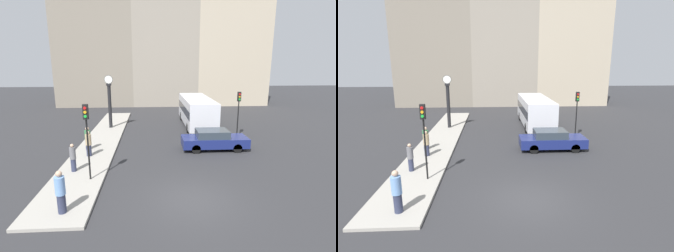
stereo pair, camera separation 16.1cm
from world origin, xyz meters
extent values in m
plane|color=#2D2D30|center=(0.00, 0.00, 0.00)|extent=(120.00, 120.00, 0.00)
cube|color=#A39E93|center=(-5.85, 9.56, 0.07)|extent=(2.83, 23.13, 0.14)
cube|color=gray|center=(-9.76, 28.68, 7.20)|extent=(10.84, 5.00, 14.41)
cube|color=gray|center=(0.26, 28.68, 9.87)|extent=(9.19, 5.00, 19.73)
cube|color=#B7A88E|center=(10.02, 28.68, 7.37)|extent=(10.33, 5.00, 14.74)
cube|color=navy|center=(2.71, 7.11, 0.61)|extent=(4.73, 1.83, 0.67)
cube|color=#2D3842|center=(2.52, 7.11, 1.20)|extent=(2.27, 1.65, 0.53)
cylinder|color=black|center=(4.17, 7.92, 0.32)|extent=(0.64, 0.22, 0.64)
cylinder|color=black|center=(4.17, 6.31, 0.32)|extent=(0.64, 0.22, 0.64)
cylinder|color=black|center=(1.24, 7.92, 0.32)|extent=(0.64, 0.22, 0.64)
cylinder|color=black|center=(1.24, 6.31, 0.32)|extent=(0.64, 0.22, 0.64)
cube|color=silver|center=(2.62, 14.53, 1.59)|extent=(2.57, 8.63, 2.45)
cube|color=#1E232D|center=(2.62, 14.53, 1.74)|extent=(2.60, 8.46, 0.73)
cylinder|color=black|center=(3.77, 17.21, 0.45)|extent=(0.28, 0.90, 0.90)
cylinder|color=black|center=(1.48, 17.21, 0.45)|extent=(0.28, 0.90, 0.90)
cylinder|color=black|center=(3.77, 11.85, 0.45)|extent=(0.28, 0.90, 0.90)
cylinder|color=black|center=(1.48, 11.85, 0.45)|extent=(0.28, 0.90, 0.90)
cylinder|color=black|center=(-5.12, 2.27, 1.77)|extent=(0.09, 0.09, 3.26)
cube|color=black|center=(-5.12, 2.27, 3.78)|extent=(0.26, 0.20, 0.76)
cylinder|color=red|center=(-5.12, 2.15, 3.99)|extent=(0.15, 0.04, 0.15)
cylinder|color=orange|center=(-5.12, 2.15, 3.78)|extent=(0.15, 0.04, 0.15)
cylinder|color=green|center=(-5.12, 2.15, 3.57)|extent=(0.15, 0.04, 0.15)
cylinder|color=black|center=(5.23, 9.71, 1.57)|extent=(0.09, 0.09, 3.14)
cube|color=black|center=(5.23, 9.71, 3.52)|extent=(0.26, 0.20, 0.76)
cylinder|color=red|center=(5.23, 9.59, 3.73)|extent=(0.15, 0.04, 0.15)
cylinder|color=orange|center=(5.23, 9.59, 3.52)|extent=(0.15, 0.04, 0.15)
cylinder|color=green|center=(5.23, 9.59, 3.31)|extent=(0.15, 0.04, 0.15)
cylinder|color=black|center=(-5.73, 13.78, 2.13)|extent=(0.32, 0.32, 3.98)
cube|color=black|center=(-5.73, 13.78, 4.21)|extent=(0.41, 0.41, 0.19)
cylinder|color=black|center=(-5.73, 13.78, 4.67)|extent=(0.78, 0.04, 0.78)
cylinder|color=white|center=(-5.73, 13.78, 4.67)|extent=(0.72, 0.06, 0.72)
cylinder|color=#2D334C|center=(-6.37, 7.27, 0.50)|extent=(0.34, 0.34, 0.72)
cylinder|color=#387A47|center=(-6.37, 7.27, 1.19)|extent=(0.40, 0.40, 0.67)
sphere|color=tan|center=(-6.37, 7.27, 1.66)|extent=(0.25, 0.25, 0.25)
cylinder|color=#2D334C|center=(-6.30, 3.38, 0.51)|extent=(0.29, 0.29, 0.74)
cylinder|color=slate|center=(-6.30, 3.38, 1.22)|extent=(0.34, 0.34, 0.69)
sphere|color=tan|center=(-6.30, 3.38, 1.67)|extent=(0.20, 0.20, 0.20)
cylinder|color=#2D334C|center=(-6.00, 5.90, 0.52)|extent=(0.33, 0.33, 0.76)
cylinder|color=tan|center=(-6.00, 5.90, 1.26)|extent=(0.38, 0.38, 0.71)
sphere|color=tan|center=(-6.00, 5.90, 1.72)|extent=(0.23, 0.23, 0.23)
cylinder|color=#2D334C|center=(-5.56, -0.93, 0.55)|extent=(0.34, 0.34, 0.82)
cylinder|color=#729ED8|center=(-5.56, -0.93, 1.35)|extent=(0.40, 0.40, 0.77)
sphere|color=tan|center=(-5.56, -0.93, 1.86)|extent=(0.26, 0.26, 0.26)
camera|label=1|loc=(-1.81, -10.87, 6.17)|focal=28.00mm
camera|label=2|loc=(-1.65, -10.88, 6.17)|focal=28.00mm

